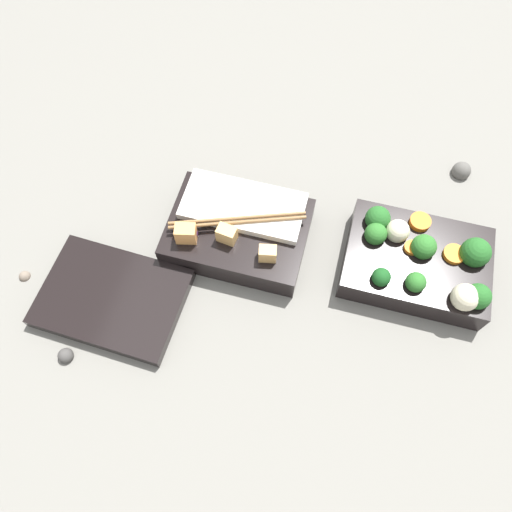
# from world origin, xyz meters

# --- Properties ---
(ground_plane) EXTENTS (3.00, 3.00, 0.00)m
(ground_plane) POSITION_xyz_m (0.00, 0.00, 0.00)
(ground_plane) COLOR slate
(bento_tray_vegetable) EXTENTS (0.20, 0.15, 0.08)m
(bento_tray_vegetable) POSITION_xyz_m (-0.13, -0.01, 0.03)
(bento_tray_vegetable) COLOR black
(bento_tray_vegetable) RESTS_ON ground_plane
(bento_tray_rice) EXTENTS (0.20, 0.15, 0.07)m
(bento_tray_rice) POSITION_xyz_m (0.14, 0.01, 0.03)
(bento_tray_rice) COLOR black
(bento_tray_rice) RESTS_ON ground_plane
(bento_lid) EXTENTS (0.21, 0.15, 0.02)m
(bento_lid) POSITION_xyz_m (0.28, 0.15, 0.01)
(bento_lid) COLOR black
(bento_lid) RESTS_ON ground_plane
(pebble_0) EXTENTS (0.02, 0.02, 0.02)m
(pebble_0) POSITION_xyz_m (0.31, 0.25, 0.01)
(pebble_0) COLOR #474442
(pebble_0) RESTS_ON ground_plane
(pebble_1) EXTENTS (0.02, 0.02, 0.02)m
(pebble_1) POSITION_xyz_m (0.42, 0.15, 0.00)
(pebble_1) COLOR #7A6B5B
(pebble_1) RESTS_ON ground_plane
(pebble_2) EXTENTS (0.03, 0.03, 0.03)m
(pebble_2) POSITION_xyz_m (-0.18, -0.20, 0.01)
(pebble_2) COLOR #595651
(pebble_2) RESTS_ON ground_plane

